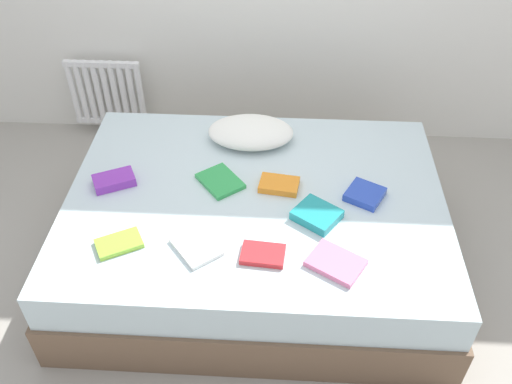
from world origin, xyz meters
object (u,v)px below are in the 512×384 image
Objects in this scene: textbook_lime at (119,243)px; textbook_red at (263,254)px; radiator at (107,93)px; textbook_blue at (365,194)px; bed at (255,230)px; textbook_green at (220,181)px; pillow at (251,132)px; textbook_purple at (114,180)px; textbook_teal at (317,215)px; textbook_pink at (336,263)px; textbook_white at (196,247)px; textbook_orange at (279,185)px.

textbook_lime is 1.04× the size of textbook_red.
radiator is 2.52× the size of textbook_lime.
textbook_blue is at bearing -9.46° from textbook_lime.
textbook_green is at bearing 154.92° from bed.
radiator is 2.07m from textbook_blue.
textbook_purple is at bearing -148.08° from pillow.
radiator is at bearing 79.38° from textbook_lime.
textbook_teal reaches higher than textbook_lime.
textbook_lime is at bearing -130.50° from textbook_teal.
pillow is at bearing 28.61° from textbook_lime.
textbook_lime is 0.99× the size of textbook_purple.
textbook_white is (-0.65, 0.06, -0.00)m from textbook_pink.
textbook_lime is (-0.62, -0.39, 0.27)m from bed.
textbook_white is 0.61m from textbook_teal.
textbook_teal reaches higher than textbook_red.
textbook_orange is (0.31, -0.02, 0.01)m from textbook_green.
pillow is (1.08, -0.72, 0.21)m from radiator.
textbook_red is at bearing -82.78° from pillow.
textbook_blue is (0.76, -0.07, 0.01)m from textbook_green.
textbook_purple reaches higher than textbook_pink.
textbook_white is (0.37, 0.00, -0.00)m from textbook_lime.
pillow is at bearing 102.26° from textbook_red.
textbook_orange is (1.25, -1.13, 0.17)m from radiator.
textbook_white is at bearing -125.22° from textbook_blue.
textbook_green is 1.13× the size of textbook_teal.
textbook_orange reaches higher than bed.
bed is 0.78m from textbook_lime.
textbook_pink is 1.15× the size of textbook_teal.
textbook_blue reaches higher than textbook_orange.
textbook_blue is at bearing 1.34° from textbook_orange.
textbook_teal is (0.57, 0.23, 0.01)m from textbook_white.
textbook_pink is (1.01, -0.06, 0.00)m from textbook_lime.
textbook_pink is 1.06× the size of textbook_white.
textbook_pink is at bearing -54.67° from textbook_orange.
textbook_purple is (-0.87, -0.02, 0.01)m from textbook_orange.
textbook_purple is at bearing -152.91° from textbook_blue.
textbook_lime is 0.96m from textbook_teal.
textbook_teal is (1.07, -0.20, -0.00)m from textbook_purple.
pillow is at bearing 147.11° from textbook_pink.
textbook_purple is at bearing -169.65° from textbook_white.
textbook_lime is 0.93× the size of textbook_white.
bed is 0.53m from textbook_white.
textbook_pink and textbook_red have the same top height.
textbook_white is 0.32m from textbook_red.
bed is 1.65m from radiator.
textbook_blue is (1.18, 0.41, 0.01)m from textbook_lime.
textbook_pink is (-0.17, -0.47, -0.01)m from textbook_blue.
textbook_pink is at bearing -0.57° from textbook_red.
textbook_teal is at bearing -41.45° from textbook_orange.
radiator is 1.82m from textbook_white.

